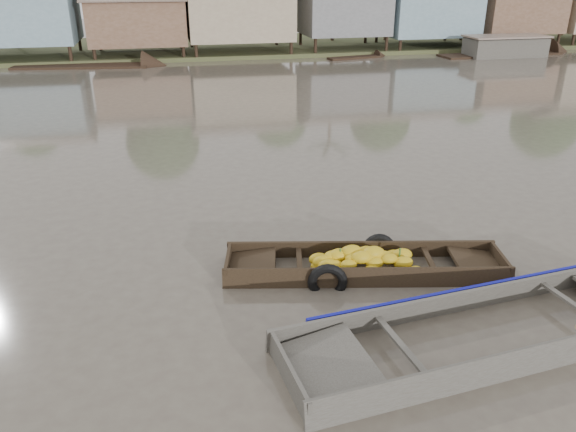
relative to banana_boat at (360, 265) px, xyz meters
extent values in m
plane|color=#50463D|center=(-0.88, -0.50, -0.14)|extent=(120.00, 120.00, 0.00)
cube|color=#384723|center=(-0.88, 32.50, -0.14)|extent=(120.00, 12.00, 0.50)
cube|color=gray|center=(-11.38, 29.00, 2.56)|extent=(6.20, 5.20, 3.20)
cube|color=brown|center=(-4.68, 29.00, 2.06)|extent=(5.80, 4.60, 2.70)
cube|color=gray|center=(1.62, 29.00, 2.51)|extent=(6.50, 5.30, 3.30)
cube|color=slate|center=(8.62, 29.00, 2.46)|extent=(5.40, 4.70, 2.90)
cube|color=gray|center=(14.62, 29.00, 2.36)|extent=(6.00, 5.00, 3.10)
cube|color=brown|center=(21.12, 29.00, 2.31)|extent=(5.70, 4.90, 2.80)
cylinder|color=#473323|center=(-12.88, 33.50, 2.31)|extent=(0.28, 0.28, 4.90)
cylinder|color=#473323|center=(-3.88, 32.50, 3.01)|extent=(0.28, 0.28, 6.30)
cylinder|color=#473323|center=(5.12, 33.50, 2.48)|extent=(0.28, 0.28, 5.25)
cylinder|color=#473323|center=(13.12, 32.50, 2.66)|extent=(0.28, 0.28, 5.60)
cylinder|color=#473323|center=(21.12, 33.50, 2.13)|extent=(0.28, 0.28, 4.55)
cube|color=black|center=(0.08, 0.00, -0.22)|extent=(5.27, 2.00, 0.08)
cube|color=black|center=(0.19, 0.55, -0.02)|extent=(5.21, 1.19, 0.49)
cube|color=black|center=(-0.03, -0.55, -0.02)|extent=(5.21, 1.19, 0.49)
cube|color=black|center=(2.62, -0.52, -0.02)|extent=(0.29, 1.14, 0.46)
cube|color=black|center=(2.18, -0.43, 0.04)|extent=(1.08, 1.15, 0.18)
cube|color=black|center=(-2.46, 0.51, -0.02)|extent=(0.29, 1.14, 0.46)
cube|color=black|center=(-2.02, 0.42, 0.04)|extent=(1.08, 1.15, 0.18)
cube|color=black|center=(-1.13, 0.24, 0.08)|extent=(0.32, 1.10, 0.05)
cube|color=black|center=(1.29, -0.25, 0.08)|extent=(0.32, 1.10, 0.05)
ellipsoid|color=yellow|center=(-0.50, 0.17, 0.15)|extent=(0.41, 0.32, 0.22)
ellipsoid|color=yellow|center=(-0.29, -0.18, 0.13)|extent=(0.36, 0.29, 0.20)
ellipsoid|color=yellow|center=(0.72, 0.13, 0.05)|extent=(0.41, 0.32, 0.23)
ellipsoid|color=yellow|center=(-0.13, -0.03, 0.18)|extent=(0.44, 0.35, 0.24)
ellipsoid|color=yellow|center=(-0.03, -0.12, 0.23)|extent=(0.45, 0.35, 0.25)
ellipsoid|color=yellow|center=(0.40, -0.12, 0.18)|extent=(0.43, 0.34, 0.24)
ellipsoid|color=yellow|center=(-0.70, 0.12, 0.08)|extent=(0.47, 0.37, 0.26)
ellipsoid|color=yellow|center=(-0.38, 0.15, 0.17)|extent=(0.47, 0.37, 0.26)
ellipsoid|color=yellow|center=(0.06, 0.12, 0.17)|extent=(0.45, 0.35, 0.25)
ellipsoid|color=yellow|center=(-0.64, -0.04, 0.07)|extent=(0.47, 0.37, 0.26)
ellipsoid|color=yellow|center=(0.22, -0.06, 0.26)|extent=(0.48, 0.38, 0.27)
ellipsoid|color=yellow|center=(0.21, -0.20, 0.14)|extent=(0.41, 0.32, 0.23)
ellipsoid|color=yellow|center=(0.89, -0.50, 0.02)|extent=(0.39, 0.31, 0.22)
ellipsoid|color=yellow|center=(-0.78, 0.12, 0.00)|extent=(0.37, 0.29, 0.20)
ellipsoid|color=yellow|center=(0.38, 0.26, 0.08)|extent=(0.41, 0.32, 0.22)
ellipsoid|color=yellow|center=(0.47, -0.24, 0.20)|extent=(0.37, 0.29, 0.20)
ellipsoid|color=yellow|center=(-0.11, 0.16, 0.16)|extent=(0.42, 0.33, 0.23)
ellipsoid|color=yellow|center=(-0.15, 0.09, 0.26)|extent=(0.45, 0.35, 0.25)
ellipsoid|color=yellow|center=(-0.01, 0.25, 0.11)|extent=(0.38, 0.30, 0.21)
ellipsoid|color=yellow|center=(0.85, 0.04, 0.09)|extent=(0.46, 0.36, 0.26)
ellipsoid|color=yellow|center=(-0.79, -0.14, -0.02)|extent=(0.38, 0.30, 0.21)
ellipsoid|color=yellow|center=(0.13, -0.11, 0.18)|extent=(0.42, 0.33, 0.23)
ellipsoid|color=yellow|center=(0.11, -0.33, 0.04)|extent=(0.38, 0.30, 0.21)
ellipsoid|color=yellow|center=(-0.12, 0.32, 0.15)|extent=(0.37, 0.29, 0.21)
ellipsoid|color=yellow|center=(-0.55, -0.07, 0.08)|extent=(0.42, 0.33, 0.23)
ellipsoid|color=yellow|center=(-0.74, 0.29, 0.06)|extent=(0.43, 0.34, 0.24)
ellipsoid|color=yellow|center=(-0.63, -0.14, 0.03)|extent=(0.47, 0.37, 0.26)
ellipsoid|color=yellow|center=(-0.58, -0.15, 0.02)|extent=(0.46, 0.36, 0.25)
ellipsoid|color=yellow|center=(0.42, 0.29, 0.06)|extent=(0.39, 0.31, 0.22)
ellipsoid|color=yellow|center=(-0.03, 0.21, 0.15)|extent=(0.42, 0.33, 0.23)
ellipsoid|color=yellow|center=(0.74, -0.27, 0.11)|extent=(0.44, 0.34, 0.24)
ellipsoid|color=yellow|center=(0.13, 0.07, 0.24)|extent=(0.36, 0.28, 0.20)
cylinder|color=#3F6626|center=(-0.38, 0.09, 0.25)|extent=(0.04, 0.04, 0.17)
cylinder|color=#3F6626|center=(0.26, -0.04, 0.25)|extent=(0.04, 0.04, 0.17)
cylinder|color=#3F6626|center=(0.72, -0.13, 0.25)|extent=(0.04, 0.04, 0.17)
torus|color=black|center=(0.57, 0.55, 0.00)|extent=(0.68, 0.30, 0.66)
torus|color=black|center=(-0.78, -0.48, 0.00)|extent=(0.74, 0.31, 0.72)
cube|color=#3E3A35|center=(1.32, -2.47, -0.22)|extent=(6.83, 2.20, 0.08)
cube|color=#3E3A35|center=(1.22, -1.65, 0.01)|extent=(6.83, 0.93, 0.55)
cube|color=#3E3A35|center=(1.41, -3.28, 0.01)|extent=(6.83, 0.93, 0.55)
cube|color=#3E3A35|center=(-2.02, -2.85, 0.01)|extent=(0.25, 1.67, 0.52)
cube|color=#3E3A35|center=(-1.44, -2.78, 0.08)|extent=(1.32, 1.57, 0.22)
cube|color=#3E3A35|center=(-0.28, -2.65, 0.12)|extent=(0.28, 1.61, 0.05)
cube|color=#665E54|center=(1.32, -2.47, -0.18)|extent=(5.22, 1.88, 0.02)
cube|color=#0D0E84|center=(1.22, -1.60, 0.22)|extent=(5.52, 0.71, 0.14)
cube|color=black|center=(8.45, 25.71, -0.19)|extent=(3.64, 1.49, 0.35)
cube|color=black|center=(18.15, 25.03, -0.19)|extent=(8.38, 2.40, 0.35)
cube|color=black|center=(-7.96, 25.90, -0.19)|extent=(7.74, 2.66, 0.35)
cube|color=black|center=(18.12, 24.50, 0.41)|extent=(5.00, 2.00, 1.20)
camera|label=1|loc=(-3.32, -8.84, 5.19)|focal=35.00mm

